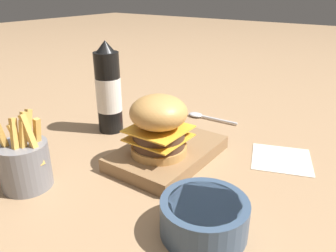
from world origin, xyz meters
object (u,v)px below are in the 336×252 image
(ketchup_bottle, at_px, (109,91))
(side_bowl, at_px, (204,216))
(burger, at_px, (159,125))
(spoon, at_px, (202,116))
(fries_basket, at_px, (25,163))
(serving_board, at_px, (168,153))

(ketchup_bottle, height_order, side_bowl, ketchup_bottle)
(burger, distance_m, spoon, 0.31)
(fries_basket, xyz_separation_m, side_bowl, (-0.08, 0.34, -0.02))
(spoon, bearing_deg, serving_board, 100.50)
(side_bowl, height_order, spoon, side_bowl)
(spoon, bearing_deg, side_bowl, 117.27)
(burger, distance_m, side_bowl, 0.23)
(serving_board, bearing_deg, burger, -0.73)
(fries_basket, relative_size, spoon, 1.00)
(ketchup_bottle, relative_size, fries_basket, 1.56)
(serving_board, xyz_separation_m, side_bowl, (0.16, 0.18, 0.02))
(serving_board, xyz_separation_m, fries_basket, (0.24, -0.16, 0.03))
(burger, relative_size, spoon, 0.84)
(spoon, bearing_deg, ketchup_bottle, 51.26)
(serving_board, bearing_deg, ketchup_bottle, -101.03)
(serving_board, height_order, spoon, serving_board)
(burger, height_order, fries_basket, burger)
(ketchup_bottle, distance_m, spoon, 0.28)
(spoon, bearing_deg, fries_basket, 76.06)
(serving_board, relative_size, side_bowl, 1.86)
(serving_board, bearing_deg, side_bowl, 48.56)
(burger, distance_m, ketchup_bottle, 0.23)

